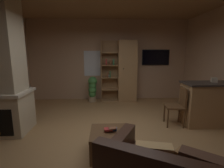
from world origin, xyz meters
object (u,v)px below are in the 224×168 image
Objects in this scene: coffee_table at (109,136)px; dining_chair at (178,104)px; kitchen_bar_counter at (211,104)px; table_book_0 at (113,129)px; table_book_1 at (108,129)px; bookshelf_cabinet at (125,71)px; wall_mounted_tv at (156,57)px; stone_fireplace at (1,73)px; table_book_2 at (113,128)px; tissue_box at (214,80)px; potted_floor_plant at (92,88)px.

dining_chair is at bearing 33.72° from coffee_table.
table_book_0 is at bearing -156.26° from kitchen_bar_counter.
bookshelf_cabinet is at bearing 78.43° from table_book_1.
stone_fireplace is at bearing -147.63° from wall_mounted_tv.
coffee_table is (2.20, -0.94, -0.97)m from stone_fireplace.
kitchen_bar_counter is 2.19× the size of coffee_table.
bookshelf_cabinet is at bearing 79.69° from table_book_2.
kitchen_bar_counter is at bearing -123.26° from tissue_box.
potted_floor_plant is at bearing 100.40° from table_book_0.
coffee_table is 5.02× the size of table_book_0.
potted_floor_plant is at bearing 145.81° from kitchen_bar_counter.
tissue_box is 1.00× the size of table_book_2.
dining_chair is 2.59m from wall_mounted_tv.
table_book_0 is 0.14× the size of dining_chair.
kitchen_bar_counter reaches higher than potted_floor_plant.
tissue_box is (4.71, 0.22, -0.22)m from stone_fireplace.
potted_floor_plant reaches higher than table_book_0.
dining_chair is (-0.82, -0.01, 0.01)m from kitchen_bar_counter.
tissue_box is 0.13× the size of dining_chair.
wall_mounted_tv is (1.75, 3.50, 1.07)m from table_book_2.
bookshelf_cabinet is 16.38× the size of table_book_1.
table_book_2 reaches higher than table_book_0.
table_book_1 is 0.14× the size of potted_floor_plant.
stone_fireplace is at bearing 158.76° from table_book_0.
coffee_table is 0.69× the size of dining_chair.
potted_floor_plant is (-2.16, 2.03, -0.04)m from dining_chair.
kitchen_bar_counter reaches higher than table_book_1.
table_book_0 is (0.06, 0.05, 0.10)m from coffee_table.
stone_fireplace is 3.18× the size of potted_floor_plant.
potted_floor_plant is at bearing -171.61° from wall_mounted_tv.
kitchen_bar_counter is 1.50× the size of dining_chair.
table_book_1 is (-2.49, -1.12, -0.06)m from kitchen_bar_counter.
table_book_2 is at bearing -116.59° from wall_mounted_tv.
stone_fireplace is at bearing 156.91° from table_book_2.
tissue_box is 3.65m from potted_floor_plant.
table_book_2 is 0.13× the size of dining_chair.
tissue_box is 0.92× the size of table_book_1.
stone_fireplace is 2.59m from table_book_0.
table_book_2 is (-2.42, -1.14, -0.04)m from kitchen_bar_counter.
table_book_2 is at bearing -99.04° from table_book_0.
bookshelf_cabinet is 2.87m from kitchen_bar_counter.
bookshelf_cabinet is 2.44m from dining_chair.
kitchen_bar_counter reaches higher than coffee_table.
coffee_table is at bearing 153.65° from table_book_2.
stone_fireplace is at bearing -177.49° from dining_chair.
stone_fireplace is 1.34× the size of bookshelf_cabinet.
stone_fireplace reaches higher than wall_mounted_tv.
bookshelf_cabinet reaches higher than tissue_box.
kitchen_bar_counter is at bearing -74.17° from wall_mounted_tv.
bookshelf_cabinet is 3.33m from table_book_0.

